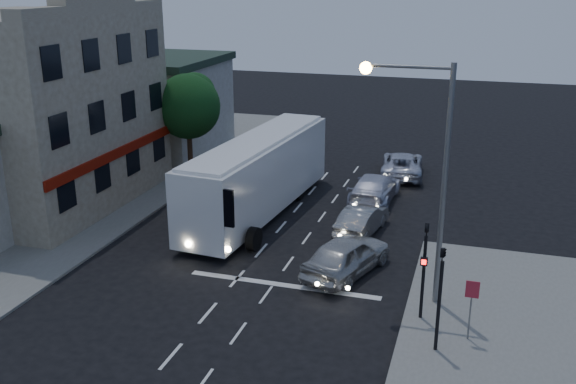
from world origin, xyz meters
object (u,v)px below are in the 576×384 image
(car_sedan_a, at_px, (362,220))
(traffic_signal_main, at_px, (424,260))
(streetlight, at_px, (427,158))
(traffic_signal_side, at_px, (440,287))
(car_sedan_b, at_px, (375,188))
(street_tree, at_px, (188,103))
(tour_bus, at_px, (259,173))
(regulatory_sign, at_px, (471,300))
(car_sedan_c, at_px, (402,164))
(car_suv, at_px, (347,255))

(car_sedan_a, height_order, traffic_signal_main, traffic_signal_main)
(car_sedan_a, bearing_deg, streetlight, 127.44)
(car_sedan_a, distance_m, traffic_signal_side, 10.68)
(car_sedan_b, bearing_deg, traffic_signal_side, 109.94)
(car_sedan_a, height_order, street_tree, street_tree)
(car_sedan_b, relative_size, traffic_signal_side, 1.31)
(tour_bus, bearing_deg, streetlight, -34.30)
(regulatory_sign, xyz_separation_m, street_tree, (-17.51, 15.26, 2.90))
(car_sedan_c, xyz_separation_m, traffic_signal_side, (3.71, -19.73, 1.68))
(car_sedan_c, distance_m, regulatory_sign, 19.37)
(traffic_signal_side, distance_m, regulatory_sign, 1.61)
(car_sedan_a, height_order, traffic_signal_side, traffic_signal_side)
(traffic_signal_main, bearing_deg, car_sedan_c, 99.63)
(car_suv, relative_size, car_sedan_c, 0.91)
(tour_bus, bearing_deg, regulatory_sign, -36.85)
(car_suv, xyz_separation_m, car_sedan_c, (0.38, 14.73, -0.09))
(car_sedan_b, height_order, traffic_signal_main, traffic_signal_main)
(car_suv, relative_size, street_tree, 0.79)
(tour_bus, height_order, car_suv, tour_bus)
(traffic_signal_main, height_order, streetlight, streetlight)
(regulatory_sign, bearing_deg, car_suv, 141.62)
(traffic_signal_main, height_order, regulatory_sign, traffic_signal_main)
(traffic_signal_main, height_order, traffic_signal_side, same)
(car_sedan_b, height_order, streetlight, streetlight)
(street_tree, bearing_deg, traffic_signal_side, -44.50)
(car_sedan_c, distance_m, street_tree, 13.79)
(regulatory_sign, distance_m, streetlight, 5.18)
(traffic_signal_main, distance_m, streetlight, 3.61)
(tour_bus, xyz_separation_m, car_sedan_a, (5.68, -1.16, -1.51))
(car_suv, bearing_deg, car_sedan_a, -68.31)
(car_suv, bearing_deg, traffic_signal_side, 148.20)
(tour_bus, distance_m, car_sedan_a, 5.99)
(tour_bus, distance_m, car_suv, 8.37)
(car_sedan_b, distance_m, traffic_signal_side, 15.20)
(regulatory_sign, relative_size, street_tree, 0.35)
(traffic_signal_side, relative_size, regulatory_sign, 1.86)
(car_sedan_a, xyz_separation_m, street_tree, (-12.18, 6.62, 3.81))
(car_sedan_a, bearing_deg, street_tree, -19.54)
(regulatory_sign, bearing_deg, car_sedan_c, 104.09)
(tour_bus, height_order, street_tree, street_tree)
(tour_bus, distance_m, car_sedan_b, 6.74)
(traffic_signal_side, xyz_separation_m, street_tree, (-16.51, 16.22, 2.08))
(tour_bus, bearing_deg, street_tree, 144.82)
(car_sedan_a, bearing_deg, traffic_signal_side, 123.19)
(car_sedan_b, relative_size, streetlight, 0.60)
(car_sedan_c, xyz_separation_m, traffic_signal_main, (3.01, -17.76, 1.68))
(car_suv, height_order, regulatory_sign, regulatory_sign)
(car_sedan_b, height_order, car_sedan_c, car_sedan_b)
(car_suv, distance_m, traffic_signal_side, 6.66)
(traffic_signal_main, xyz_separation_m, street_tree, (-15.81, 14.25, 2.08))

